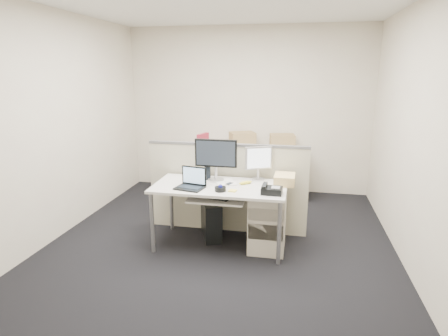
% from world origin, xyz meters
% --- Properties ---
extents(floor, '(4.00, 4.50, 0.01)m').
position_xyz_m(floor, '(0.00, 0.00, -0.01)').
color(floor, black).
rests_on(floor, ground).
extents(wall_back, '(4.00, 0.02, 2.70)m').
position_xyz_m(wall_back, '(0.00, 2.25, 1.35)').
color(wall_back, beige).
rests_on(wall_back, ground).
extents(wall_front, '(4.00, 0.02, 2.70)m').
position_xyz_m(wall_front, '(0.00, -2.25, 1.35)').
color(wall_front, beige).
rests_on(wall_front, ground).
extents(wall_left, '(0.02, 4.50, 2.70)m').
position_xyz_m(wall_left, '(-2.00, 0.00, 1.35)').
color(wall_left, beige).
rests_on(wall_left, ground).
extents(wall_right, '(0.02, 4.50, 2.70)m').
position_xyz_m(wall_right, '(2.00, 0.00, 1.35)').
color(wall_right, beige).
rests_on(wall_right, ground).
extents(desk, '(1.50, 0.75, 0.73)m').
position_xyz_m(desk, '(0.00, 0.00, 0.66)').
color(desk, silver).
rests_on(desk, floor).
extents(keyboard_tray, '(0.62, 0.32, 0.02)m').
position_xyz_m(keyboard_tray, '(0.00, -0.18, 0.62)').
color(keyboard_tray, silver).
rests_on(keyboard_tray, desk).
extents(drawer_pedestal, '(0.40, 0.55, 0.65)m').
position_xyz_m(drawer_pedestal, '(0.55, 0.05, 0.33)').
color(drawer_pedestal, '#B5AF99').
rests_on(drawer_pedestal, floor).
extents(cubicle_partition, '(2.00, 0.06, 1.10)m').
position_xyz_m(cubicle_partition, '(0.00, 0.45, 0.55)').
color(cubicle_partition, '#ACA58D').
rests_on(cubicle_partition, floor).
extents(back_counter, '(2.00, 0.60, 0.72)m').
position_xyz_m(back_counter, '(0.00, 1.93, 0.36)').
color(back_counter, '#B5AF99').
rests_on(back_counter, floor).
extents(monitor_main, '(0.50, 0.20, 0.50)m').
position_xyz_m(monitor_main, '(-0.08, 0.18, 0.98)').
color(monitor_main, black).
rests_on(monitor_main, desk).
extents(monitor_small, '(0.36, 0.28, 0.39)m').
position_xyz_m(monitor_small, '(0.40, 0.32, 0.93)').
color(monitor_small, '#B7B7BC').
rests_on(monitor_small, desk).
extents(laptop, '(0.34, 0.28, 0.23)m').
position_xyz_m(laptop, '(-0.30, -0.18, 0.84)').
color(laptop, black).
rests_on(laptop, desk).
extents(trackball, '(0.16, 0.16, 0.05)m').
position_xyz_m(trackball, '(0.05, -0.20, 0.75)').
color(trackball, black).
rests_on(trackball, desk).
extents(desk_phone, '(0.22, 0.19, 0.07)m').
position_xyz_m(desk_phone, '(0.60, -0.18, 0.76)').
color(desk_phone, black).
rests_on(desk_phone, desk).
extents(paper_stack, '(0.32, 0.35, 0.01)m').
position_xyz_m(paper_stack, '(0.04, 0.12, 0.74)').
color(paper_stack, silver).
rests_on(paper_stack, desk).
extents(sticky_pad, '(0.09, 0.09, 0.01)m').
position_xyz_m(sticky_pad, '(0.18, -0.18, 0.74)').
color(sticky_pad, '#F3DD4C').
rests_on(sticky_pad, desk).
extents(travel_mug, '(0.10, 0.10, 0.15)m').
position_xyz_m(travel_mug, '(-0.19, 0.22, 0.81)').
color(travel_mug, black).
rests_on(travel_mug, desk).
extents(banana, '(0.16, 0.14, 0.04)m').
position_xyz_m(banana, '(0.28, 0.10, 0.75)').
color(banana, '#FEFA3E').
rests_on(banana, desk).
extents(cellphone, '(0.09, 0.11, 0.01)m').
position_xyz_m(cellphone, '(0.10, 0.05, 0.74)').
color(cellphone, black).
rests_on(cellphone, desk).
extents(manila_folders, '(0.24, 0.30, 0.11)m').
position_xyz_m(manila_folders, '(0.72, 0.20, 0.79)').
color(manila_folders, '#DCCA75').
rests_on(manila_folders, desk).
extents(keyboard, '(0.42, 0.23, 0.02)m').
position_xyz_m(keyboard, '(-0.05, -0.14, 0.64)').
color(keyboard, black).
rests_on(keyboard, keyboard_tray).
extents(pc_tower_desk, '(0.36, 0.53, 0.46)m').
position_xyz_m(pc_tower_desk, '(-0.15, 0.20, 0.23)').
color(pc_tower_desk, black).
rests_on(pc_tower_desk, floor).
extents(pc_tower_spare_dark, '(0.22, 0.50, 0.46)m').
position_xyz_m(pc_tower_spare_dark, '(-1.05, 1.63, 0.23)').
color(pc_tower_spare_dark, black).
rests_on(pc_tower_spare_dark, floor).
extents(pc_tower_spare_silver, '(0.24, 0.51, 0.47)m').
position_xyz_m(pc_tower_spare_silver, '(-1.30, 1.95, 0.23)').
color(pc_tower_spare_silver, '#B7B7BC').
rests_on(pc_tower_spare_silver, floor).
extents(cardboard_box_left, '(0.48, 0.43, 0.29)m').
position_xyz_m(cardboard_box_left, '(-0.05, 2.05, 0.87)').
color(cardboard_box_left, '#9E824C').
rests_on(cardboard_box_left, back_counter).
extents(cardboard_box_right, '(0.43, 0.36, 0.28)m').
position_xyz_m(cardboard_box_right, '(0.60, 2.05, 0.86)').
color(cardboard_box_right, '#9E824C').
rests_on(cardboard_box_right, back_counter).
extents(red_binder, '(0.14, 0.30, 0.27)m').
position_xyz_m(red_binder, '(-0.69, 1.93, 0.86)').
color(red_binder, '#A02135').
rests_on(red_binder, back_counter).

